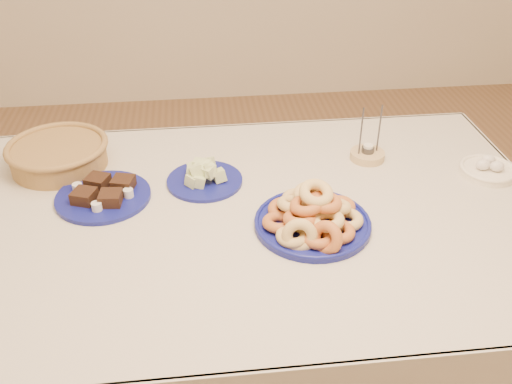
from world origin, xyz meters
TOP-DOWN VIEW (x-y plane):
  - dining_table at (0.00, 0.00)m, footprint 1.71×1.11m
  - donut_platter at (0.15, -0.09)m, footprint 0.41×0.41m
  - melon_plate at (-0.13, 0.17)m, footprint 0.30×0.30m
  - brownie_plate at (-0.43, 0.12)m, footprint 0.30×0.30m
  - wicker_basket at (-0.58, 0.32)m, footprint 0.39×0.39m
  - candle_holder at (0.40, 0.26)m, footprint 0.13×0.13m
  - egg_bowl at (0.74, 0.12)m, footprint 0.19×0.19m

SIDE VIEW (x-z plane):
  - dining_table at x=0.00m, z-range 0.27..1.02m
  - brownie_plate at x=-0.43m, z-range 0.74..0.79m
  - candle_holder at x=0.40m, z-range 0.67..0.86m
  - egg_bowl at x=0.74m, z-range 0.74..0.80m
  - melon_plate at x=-0.13m, z-range 0.74..0.82m
  - donut_platter at x=0.15m, z-range 0.71..0.86m
  - wicker_basket at x=-0.58m, z-range 0.75..0.84m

